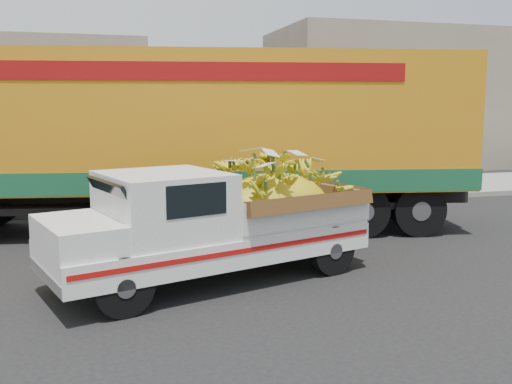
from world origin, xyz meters
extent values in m
plane|color=black|center=(0.00, 0.00, 0.00)|extent=(100.00, 100.00, 0.00)
cube|color=gray|center=(0.00, 6.86, 0.07)|extent=(60.00, 0.25, 0.15)
cube|color=gray|center=(0.00, 8.96, 0.07)|extent=(60.00, 4.00, 0.14)
cube|color=gray|center=(14.00, 15.86, 3.00)|extent=(14.00, 6.00, 6.00)
cylinder|color=black|center=(-0.51, -0.52, 0.40)|extent=(0.83, 0.46, 0.80)
cylinder|color=black|center=(-0.97, 0.95, 0.40)|extent=(0.83, 0.46, 0.80)
cylinder|color=black|center=(2.80, 0.52, 0.40)|extent=(0.83, 0.46, 0.80)
cylinder|color=black|center=(2.34, 1.99, 0.40)|extent=(0.83, 0.46, 0.80)
cube|color=white|center=(0.87, 0.72, 0.58)|extent=(5.26, 3.18, 0.41)
cube|color=#A50F0C|center=(1.13, -0.14, 0.65)|extent=(4.63, 1.46, 0.07)
cube|color=silver|center=(-1.46, -0.01, 0.47)|extent=(0.62, 1.71, 0.15)
cube|color=white|center=(-1.07, 0.11, 0.98)|extent=(1.36, 1.87, 0.38)
cube|color=white|center=(0.14, 0.49, 1.26)|extent=(2.07, 2.13, 0.95)
cube|color=black|center=(0.49, -0.30, 1.44)|extent=(0.86, 0.28, 0.44)
cube|color=white|center=(2.07, 1.10, 1.06)|extent=(2.85, 2.43, 0.54)
ellipsoid|color=gold|center=(1.97, 1.06, 0.95)|extent=(2.52, 2.02, 1.35)
cylinder|color=black|center=(5.65, 2.59, 0.55)|extent=(1.14, 0.51, 1.10)
cylinder|color=black|center=(6.00, 4.56, 0.55)|extent=(1.14, 0.51, 1.10)
cylinder|color=black|center=(4.46, 2.80, 0.55)|extent=(1.14, 0.51, 1.10)
cylinder|color=black|center=(4.82, 4.77, 0.55)|extent=(1.14, 0.51, 1.10)
cube|color=black|center=(1.20, 4.41, 0.78)|extent=(11.99, 3.12, 0.36)
cube|color=#BC7A12|center=(1.20, 4.41, 2.38)|extent=(12.02, 4.55, 2.84)
cube|color=#164F2F|center=(1.20, 4.41, 1.21)|extent=(12.08, 4.58, 0.45)
cube|color=maroon|center=(0.97, 3.17, 3.35)|extent=(8.27, 1.51, 0.35)
camera|label=1|loc=(-0.77, -7.75, 2.68)|focal=40.00mm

